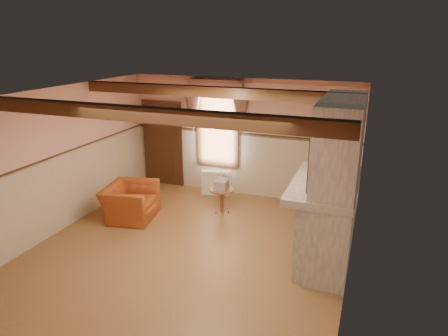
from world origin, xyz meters
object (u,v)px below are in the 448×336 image
at_px(bowl, 326,177).
at_px(mantel_clock, 331,162).
at_px(armchair, 130,202).
at_px(oil_lamp, 329,167).
at_px(radiator, 216,182).
at_px(side_table, 222,200).

bearing_deg(bowl, mantel_clock, 90.00).
xyz_separation_m(armchair, oil_lamp, (3.99, 0.15, 1.20)).
relative_size(mantel_clock, oil_lamp, 0.86).
xyz_separation_m(armchair, radiator, (1.21, 1.88, -0.06)).
bearing_deg(radiator, oil_lamp, -49.21).
height_order(mantel_clock, oil_lamp, oil_lamp).
relative_size(side_table, radiator, 0.79).
height_order(radiator, oil_lamp, oil_lamp).
xyz_separation_m(armchair, bowl, (3.99, -0.13, 1.10)).
distance_m(armchair, side_table, 1.96).
height_order(side_table, mantel_clock, mantel_clock).
distance_m(mantel_clock, oil_lamp, 0.44).
xyz_separation_m(armchair, side_table, (1.71, 0.94, -0.08)).
xyz_separation_m(bowl, mantel_clock, (0.00, 0.71, 0.06)).
height_order(side_table, oil_lamp, oil_lamp).
bearing_deg(armchair, mantel_clock, -92.55).
relative_size(side_table, mantel_clock, 2.29).
bearing_deg(armchair, bowl, -102.71).
distance_m(armchair, oil_lamp, 4.17).
distance_m(bowl, oil_lamp, 0.29).
bearing_deg(side_table, radiator, 118.38).
xyz_separation_m(radiator, bowl, (2.78, -2.01, 1.16)).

